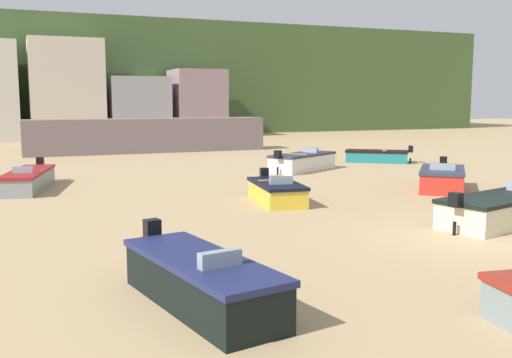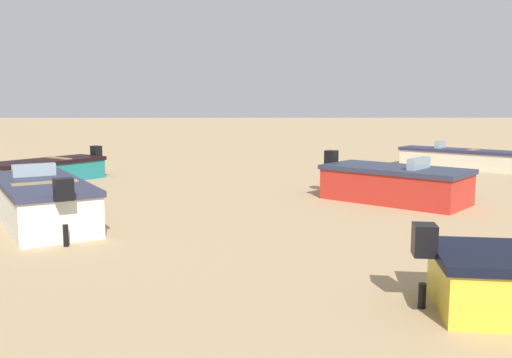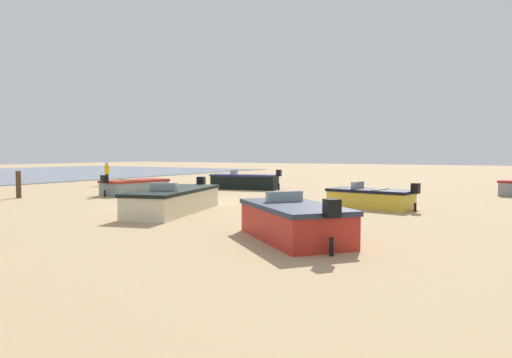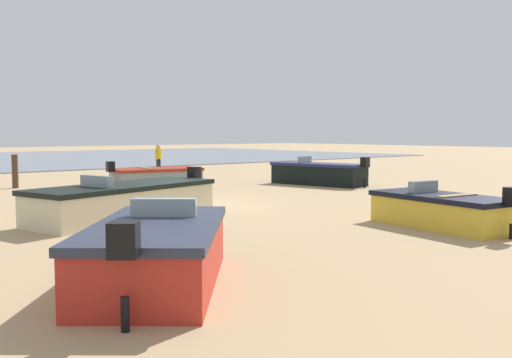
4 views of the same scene
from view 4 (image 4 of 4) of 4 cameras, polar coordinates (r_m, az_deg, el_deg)
ground_plane at (r=17.34m, az=-7.44°, el=-2.73°), size 160.00×160.00×0.00m
boat_black_0 at (r=24.45m, az=6.32°, el=0.54°), size 2.15×4.55×1.25m
boat_grey_2 at (r=23.41m, az=-10.05°, el=0.14°), size 3.90×2.20×1.12m
boat_cream_4 at (r=15.03m, az=-13.03°, el=-2.18°), size 5.55×3.07×1.22m
boat_red_6 at (r=8.40m, az=-9.93°, el=-7.35°), size 3.72×3.93×1.24m
boat_yellow_7 at (r=14.04m, az=18.23°, el=-2.99°), size 1.94×3.74×1.09m
mooring_post_near_water at (r=24.80m, az=-23.09°, el=0.72°), size 0.24×0.24×1.36m
beach_walker_foreground at (r=31.07m, az=-9.80°, el=2.24°), size 0.50×0.47×1.62m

